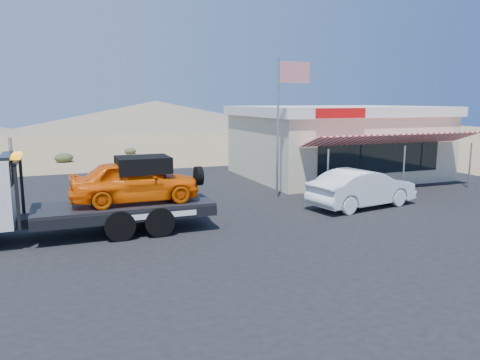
{
  "coord_description": "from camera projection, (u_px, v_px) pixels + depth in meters",
  "views": [
    {
      "loc": [
        -4.08,
        -13.63,
        4.23
      ],
      "look_at": [
        1.74,
        1.34,
        1.5
      ],
      "focal_mm": 35.0,
      "sensor_mm": 36.0,
      "label": 1
    }
  ],
  "objects": [
    {
      "name": "asphalt_lot",
      "position": [
        231.0,
        211.0,
        18.16
      ],
      "size": [
        32.0,
        24.0,
        0.02
      ],
      "primitive_type": "cube",
      "color": "black",
      "rests_on": "ground"
    },
    {
      "name": "flagpole",
      "position": [
        283.0,
        112.0,
        19.95
      ],
      "size": [
        1.55,
        0.1,
        6.0
      ],
      "color": "#99999E",
      "rests_on": "asphalt_lot"
    },
    {
      "name": "distant_hills",
      "position": [
        11.0,
        119.0,
        61.55
      ],
      "size": [
        126.0,
        48.0,
        4.2
      ],
      "color": "#726B59",
      "rests_on": "ground"
    },
    {
      "name": "tow_truck",
      "position": [
        75.0,
        191.0,
        14.54
      ],
      "size": [
        8.03,
        2.38,
        2.68
      ],
      "color": "black",
      "rests_on": "asphalt_lot"
    },
    {
      "name": "jerky_store",
      "position": [
        336.0,
        141.0,
        26.35
      ],
      "size": [
        10.4,
        9.97,
        3.9
      ],
      "color": "beige",
      "rests_on": "asphalt_lot"
    },
    {
      "name": "white_sedan",
      "position": [
        362.0,
        188.0,
        18.65
      ],
      "size": [
        4.85,
        2.42,
        1.53
      ],
      "primitive_type": "imported",
      "rotation": [
        0.0,
        0.0,
        1.75
      ],
      "color": "silver",
      "rests_on": "asphalt_lot"
    },
    {
      "name": "ground",
      "position": [
        204.0,
        237.0,
        14.69
      ],
      "size": [
        120.0,
        120.0,
        0.0
      ],
      "primitive_type": "plane",
      "color": "olive",
      "rests_on": "ground"
    }
  ]
}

